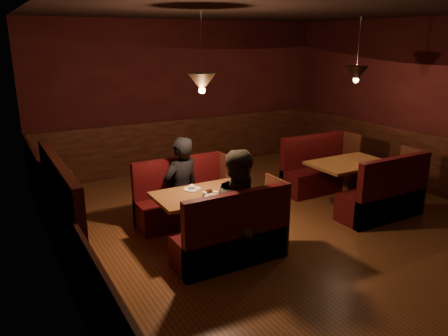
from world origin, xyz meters
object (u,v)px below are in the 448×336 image
second_table (348,173)px  main_bench_far (183,202)px  second_bench_far (318,173)px  diner_a (181,169)px  diner_b (242,191)px  main_bench_near (233,240)px  main_table (205,204)px  second_bench_near (385,199)px

second_table → main_bench_far: bearing=166.7°
second_bench_far → diner_a: size_ratio=0.84×
diner_b → main_bench_near: bearing=-162.0°
second_bench_far → diner_a: 2.70m
second_table → main_table: bearing=-177.9°
main_bench_far → second_bench_far: bearing=2.6°
main_bench_far → second_bench_far: 2.61m
main_bench_far → diner_a: size_ratio=0.85×
main_bench_near → second_bench_near: second_bench_near is taller
main_bench_far → diner_b: 1.45m
main_bench_near → second_table: bearing=17.2°
second_bench_far → diner_a: diner_a is taller
main_bench_far → second_table: main_bench_far is taller
main_table → main_bench_far: bearing=88.9°
second_table → second_bench_near: 0.76m
second_bench_far → second_bench_near: size_ratio=1.00×
diner_b → diner_a: bearing=92.2°
main_bench_far → main_bench_near: size_ratio=1.00×
diner_a → diner_b: size_ratio=0.96×
main_table → main_bench_far: main_bench_far is taller
second_bench_near → diner_a: size_ratio=0.84×
main_table → diner_a: diner_a is taller
main_table → diner_b: 0.73m
main_bench_far → second_bench_near: second_bench_near is taller
second_table → second_bench_far: second_bench_far is taller
main_bench_near → second_bench_near: bearing=1.5°
second_bench_far → diner_b: size_ratio=0.80×
second_bench_near → diner_a: bearing=153.9°
main_table → second_table: 2.60m
second_table → second_bench_near: bearing=-87.8°
main_table → main_bench_far: (0.01, 0.70, -0.22)m
diner_a → second_bench_far: bearing=170.0°
second_bench_near → diner_a: diner_a is taller
second_bench_far → diner_a: bearing=-176.5°
second_table → diner_b: size_ratio=0.72×
diner_b → second_table: bearing=9.9°
main_bench_far → second_table: (2.58, -0.61, 0.21)m
main_bench_far → diner_b: bearing=-83.1°
main_table → diner_a: bearing=92.4°
main_bench_far → second_bench_far: size_ratio=1.01×
second_table → second_bench_far: bearing=87.8°
main_bench_far → main_table: bearing=-91.1°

